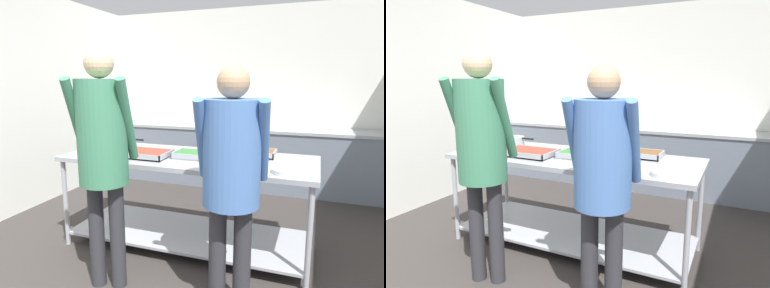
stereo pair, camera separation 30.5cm
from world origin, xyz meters
The scene contains 12 objects.
wall_rear centered at (0.00, 4.33, 1.32)m, with size 4.68×0.06×2.65m.
wall_left centered at (-2.31, 2.17, 1.32)m, with size 0.06×4.45×2.65m.
back_counter centered at (0.00, 3.96, 0.45)m, with size 4.52×0.65×0.90m.
serving_counter centered at (-0.09, 1.90, 0.60)m, with size 2.31×0.90×0.88m.
sauce_pan centered at (-0.95, 2.15, 0.93)m, with size 0.38×0.24×0.09m.
serving_tray_greens centered at (-0.48, 1.76, 0.90)m, with size 0.49×0.33×0.05m.
serving_tray_roast centered at (0.04, 1.87, 0.90)m, with size 0.47×0.26×0.05m.
serving_tray_vegetables centered at (0.49, 2.16, 0.90)m, with size 0.37×0.27×0.05m.
plate_stack centered at (0.84, 1.61, 0.90)m, with size 0.26×0.26×0.04m.
guest_serving_left centered at (0.51, 1.13, 1.03)m, with size 0.51×0.38×1.67m.
guest_serving_right centered at (-0.43, 1.06, 1.12)m, with size 0.52×0.44×1.80m.
water_bottle centered at (-0.43, 3.99, 1.03)m, with size 0.08×0.08×0.29m.
Camera 2 is at (1.30, -0.88, 1.58)m, focal length 32.00 mm.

